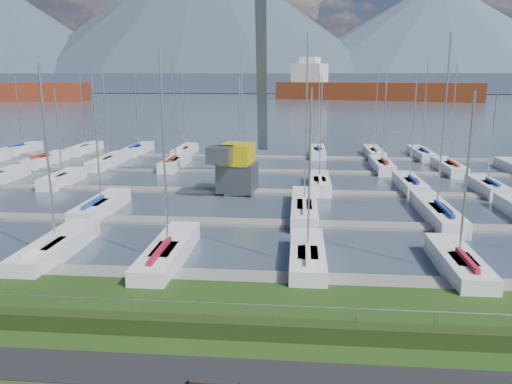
# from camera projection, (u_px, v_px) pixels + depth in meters

# --- Properties ---
(path) EXTENTS (160.00, 2.00, 0.04)m
(path) POSITION_uv_depth(u_px,v_px,m) (218.00, 374.00, 17.20)
(path) COLOR black
(path) RESTS_ON grass
(water) EXTENTS (800.00, 540.00, 0.20)m
(water) POSITION_uv_depth(u_px,v_px,m) (296.00, 96.00, 272.51)
(water) COLOR #3C4758
(hedge) EXTENTS (80.00, 0.70, 0.70)m
(hedge) POSITION_uv_depth(u_px,v_px,m) (228.00, 328.00, 19.65)
(hedge) COLOR #223112
(hedge) RESTS_ON grass
(fence) EXTENTS (80.00, 0.04, 0.04)m
(fence) POSITION_uv_depth(u_px,v_px,m) (230.00, 304.00, 19.85)
(fence) COLOR #999DA2
(fence) RESTS_ON grass
(foothill) EXTENTS (900.00, 80.00, 12.00)m
(foothill) POSITION_uv_depth(u_px,v_px,m) (297.00, 83.00, 338.99)
(foothill) COLOR #3F485D
(foothill) RESTS_ON water
(mountains) EXTENTS (1190.00, 360.00, 115.00)m
(mountains) POSITION_uv_depth(u_px,v_px,m) (308.00, 30.00, 401.59)
(mountains) COLOR #485469
(mountains) RESTS_ON water
(docks) EXTENTS (90.00, 41.60, 0.25)m
(docks) POSITION_uv_depth(u_px,v_px,m) (270.00, 192.00, 45.40)
(docks) COLOR slate
(docks) RESTS_ON water
(crane) EXTENTS (4.88, 13.35, 22.35)m
(crane) POSITION_uv_depth(u_px,v_px,m) (244.00, 130.00, 45.20)
(crane) COLOR #525559
(crane) RESTS_ON water
(cargo_ship_mid) EXTENTS (91.62, 46.93, 21.50)m
(cargo_ship_mid) POSITION_uv_depth(u_px,v_px,m) (367.00, 91.00, 226.58)
(cargo_ship_mid) COLOR maroon
(cargo_ship_mid) RESTS_ON water
(sailboat_fleet) EXTENTS (74.73, 50.10, 13.68)m
(sailboat_fleet) POSITION_uv_depth(u_px,v_px,m) (255.00, 125.00, 47.44)
(sailboat_fleet) COLOR navy
(sailboat_fleet) RESTS_ON water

